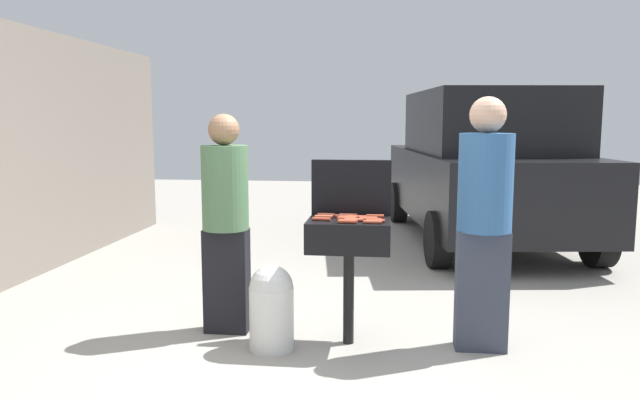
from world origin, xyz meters
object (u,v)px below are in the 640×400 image
object	(u,v)px
hot_dog_7	(357,217)
person_left	(226,216)
hot_dog_2	(326,215)
parked_minivan	(483,166)
hot_dog_3	(348,218)
bbq_grill	(349,239)
hot_dog_14	(346,219)
hot_dog_0	(348,221)
propane_tank	(271,306)
hot_dog_11	(372,220)
hot_dog_13	(322,219)
hot_dog_1	(375,221)
hot_dog_12	(348,215)
person_right	(484,215)
hot_dog_15	(344,216)
hot_dog_8	(375,216)
hot_dog_10	(324,217)
hot_dog_4	(354,220)
hot_dog_9	(347,222)
hot_dog_5	(368,218)
hot_dog_6	(373,222)

from	to	relation	value
hot_dog_7	person_left	xyz separation A→B (m)	(-1.01, 0.09, -0.02)
hot_dog_2	parked_minivan	size ratio (longest dim) A/B	0.03
hot_dog_2	hot_dog_3	xyz separation A→B (m)	(0.17, -0.11, 0.00)
bbq_grill	hot_dog_14	distance (m)	0.16
hot_dog_0	parked_minivan	world-z (taller)	parked_minivan
hot_dog_3	person_left	xyz separation A→B (m)	(-0.95, 0.12, -0.02)
hot_dog_0	propane_tank	xyz separation A→B (m)	(-0.54, -0.06, -0.62)
hot_dog_11	hot_dog_13	size ratio (longest dim) A/B	1.00
hot_dog_1	hot_dog_12	world-z (taller)	same
hot_dog_0	person_right	world-z (taller)	person_right
hot_dog_15	propane_tank	xyz separation A→B (m)	(-0.50, -0.27, -0.62)
hot_dog_7	hot_dog_8	world-z (taller)	same
hot_dog_8	hot_dog_11	bearing A→B (deg)	-95.10
hot_dog_11	hot_dog_14	size ratio (longest dim) A/B	1.00
hot_dog_15	person_right	size ratio (longest dim) A/B	0.07
hot_dog_10	hot_dog_15	xyz separation A→B (m)	(0.15, 0.05, 0.00)
propane_tank	hot_dog_10	bearing A→B (deg)	32.74
hot_dog_4	person_right	size ratio (longest dim) A/B	0.07
hot_dog_3	propane_tank	size ratio (longest dim) A/B	0.21
hot_dog_9	hot_dog_1	bearing A→B (deg)	16.05
propane_tank	hot_dog_7	bearing A→B (deg)	22.23
hot_dog_5	hot_dog_4	bearing A→B (deg)	-141.53
hot_dog_11	hot_dog_14	world-z (taller)	same
bbq_grill	hot_dog_6	bearing A→B (deg)	-40.40
bbq_grill	hot_dog_1	world-z (taller)	hot_dog_1
hot_dog_5	hot_dog_12	distance (m)	0.20
hot_dog_9	hot_dog_12	world-z (taller)	same
bbq_grill	hot_dog_13	distance (m)	0.26
hot_dog_10	hot_dog_8	bearing A→B (deg)	11.36
hot_dog_10	hot_dog_11	xyz separation A→B (m)	(0.36, -0.08, 0.00)
bbq_grill	parked_minivan	xyz separation A→B (m)	(1.54, 4.00, 0.24)
person_right	hot_dog_3	bearing A→B (deg)	13.38
hot_dog_14	person_left	world-z (taller)	person_left
hot_dog_10	hot_dog_11	distance (m)	0.37
hot_dog_6	hot_dog_13	world-z (taller)	same
hot_dog_1	person_left	world-z (taller)	person_left
person_left	hot_dog_15	bearing A→B (deg)	-10.02
bbq_grill	hot_dog_6	xyz separation A→B (m)	(0.17, -0.15, 0.16)
hot_dog_2	propane_tank	distance (m)	0.78
hot_dog_4	person_left	world-z (taller)	person_left
hot_dog_1	hot_dog_11	size ratio (longest dim) A/B	1.00
hot_dog_10	hot_dog_11	bearing A→B (deg)	-13.29
hot_dog_0	hot_dog_11	world-z (taller)	same
hot_dog_4	hot_dog_3	bearing A→B (deg)	115.64
bbq_grill	hot_dog_8	distance (m)	0.27
hot_dog_11	person_left	world-z (taller)	person_left
hot_dog_7	hot_dog_14	distance (m)	0.11
hot_dog_10	hot_dog_12	distance (m)	0.20
hot_dog_9	hot_dog_13	xyz separation A→B (m)	(-0.19, 0.09, 0.00)
hot_dog_4	hot_dog_11	world-z (taller)	same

